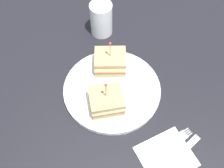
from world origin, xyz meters
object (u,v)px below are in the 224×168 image
object	(u,v)px
drink_glass	(101,20)
fork	(174,141)
sandwich_half_back	(110,61)
sandwich_half_front	(105,100)
plate	(112,89)
knife	(182,152)
napkin	(166,156)

from	to	relation	value
drink_glass	fork	bearing A→B (deg)	131.90
sandwich_half_back	fork	world-z (taller)	sandwich_half_back
sandwich_half_front	drink_glass	xyz separation A→B (cm)	(8.32, -25.16, 1.25)
plate	drink_glass	xyz separation A→B (cm)	(8.63, -19.90, 4.13)
plate	knife	size ratio (longest dim) A/B	2.13
sandwich_half_back	fork	xyz separation A→B (cm)	(-20.30, 16.38, -3.48)
knife	drink_glass	bearing A→B (deg)	-48.07
napkin	drink_glass	bearing A→B (deg)	-53.15
sandwich_half_front	knife	bearing A→B (deg)	161.44
sandwich_half_front	drink_glass	distance (cm)	26.53
drink_glass	napkin	bearing A→B (deg)	126.85
drink_glass	knife	bearing A→B (deg)	131.93
sandwich_half_front	plate	bearing A→B (deg)	-93.39
plate	napkin	bearing A→B (deg)	140.16
sandwich_half_back	fork	size ratio (longest dim) A/B	0.97
sandwich_half_front	napkin	world-z (taller)	sandwich_half_front
drink_glass	knife	xyz separation A→B (cm)	(-28.76, 32.03, -4.54)
plate	sandwich_half_front	xyz separation A→B (cm)	(0.31, 5.26, 2.88)
fork	knife	xyz separation A→B (cm)	(-2.08, 2.29, 0.00)
napkin	knife	distance (cm)	3.85
drink_glass	knife	distance (cm)	43.28
fork	knife	bearing A→B (deg)	132.26
plate	sandwich_half_front	world-z (taller)	sandwich_half_front
plate	napkin	distance (cm)	21.83
plate	sandwich_half_front	size ratio (longest dim) A/B	2.44
napkin	fork	bearing A→B (deg)	-107.25
plate	sandwich_half_front	bearing A→B (deg)	86.61
drink_glass	napkin	xyz separation A→B (cm)	(-25.39, 33.88, -4.64)
sandwich_half_front	napkin	size ratio (longest dim) A/B	0.88
sandwich_half_front	drink_glass	world-z (taller)	sandwich_half_front
sandwich_half_front	knife	world-z (taller)	sandwich_half_front
sandwich_half_front	fork	bearing A→B (deg)	166.02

